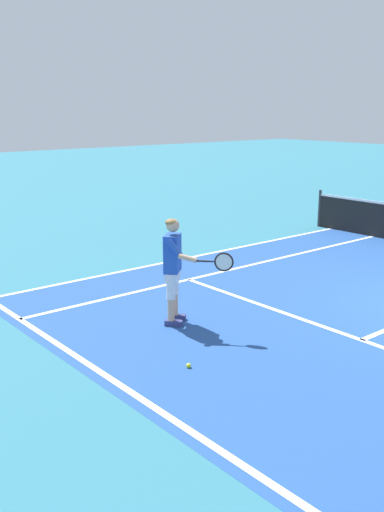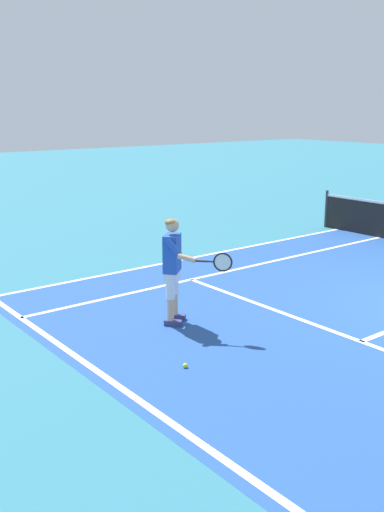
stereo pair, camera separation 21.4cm
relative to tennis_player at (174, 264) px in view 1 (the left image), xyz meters
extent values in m
cube|color=white|center=(2.37, -1.88, -0.99)|extent=(10.98, 0.10, 0.01)
cube|color=white|center=(2.37, 1.72, -0.99)|extent=(8.23, 0.10, 0.01)
cube|color=white|center=(-1.75, 3.12, -0.99)|extent=(0.10, 9.99, 0.01)
cube|color=white|center=(-3.12, 3.12, -0.99)|extent=(0.10, 9.99, 0.01)
cylinder|color=#333338|center=(-3.57, 8.12, -0.45)|extent=(0.08, 0.08, 1.07)
cube|color=navy|center=(-0.09, 0.12, -0.94)|extent=(0.28, 0.27, 0.09)
cube|color=navy|center=(0.10, -0.09, -0.94)|extent=(0.28, 0.27, 0.09)
cylinder|color=tan|center=(-0.12, 0.09, -0.72)|extent=(0.11, 0.11, 0.36)
cylinder|color=silver|center=(-0.12, 0.09, -0.33)|extent=(0.14, 0.14, 0.41)
cylinder|color=tan|center=(0.06, -0.12, -0.72)|extent=(0.11, 0.11, 0.36)
cylinder|color=silver|center=(0.06, -0.12, -0.33)|extent=(0.14, 0.14, 0.41)
cube|color=silver|center=(-0.03, -0.01, -0.17)|extent=(0.37, 0.39, 0.20)
cube|color=#234CAD|center=(-0.03, -0.01, 0.17)|extent=(0.41, 0.43, 0.60)
cylinder|color=tan|center=(-0.18, 0.17, 0.12)|extent=(0.09, 0.09, 0.62)
cylinder|color=#234CAD|center=(0.21, -0.16, 0.32)|extent=(0.26, 0.24, 0.29)
cylinder|color=tan|center=(0.40, -0.05, 0.18)|extent=(0.27, 0.25, 0.14)
sphere|color=tan|center=(-0.02, -0.01, 0.62)|extent=(0.21, 0.21, 0.21)
ellipsoid|color=olive|center=(-0.03, -0.02, 0.67)|extent=(0.28, 0.28, 0.12)
cylinder|color=#232326|center=(0.58, 0.08, 0.15)|extent=(0.17, 0.15, 0.03)
cylinder|color=black|center=(0.69, 0.18, 0.15)|extent=(0.09, 0.08, 0.02)
torus|color=black|center=(0.83, 0.30, 0.15)|extent=(0.24, 0.21, 0.30)
cylinder|color=silver|center=(0.83, 0.30, 0.15)|extent=(0.19, 0.17, 0.25)
sphere|color=#CCE02D|center=(1.46, -0.89, -0.96)|extent=(0.07, 0.07, 0.07)
camera|label=1|loc=(7.07, -5.45, 2.40)|focal=41.07mm
camera|label=2|loc=(7.20, -5.28, 2.40)|focal=41.07mm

